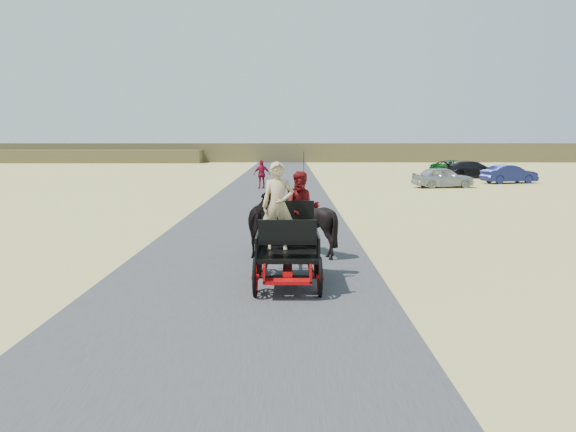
{
  "coord_description": "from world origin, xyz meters",
  "views": [
    {
      "loc": [
        1.01,
        -12.24,
        2.98
      ],
      "look_at": [
        0.96,
        0.66,
        1.2
      ],
      "focal_mm": 35.0,
      "sensor_mm": 36.0,
      "label": 1
    }
  ],
  "objects_px": {
    "carriage": "(288,267)",
    "pedestrian": "(262,174)",
    "horse_right": "(310,222)",
    "horse_left": "(267,222)",
    "car_c": "(474,170)",
    "car_b": "(509,174)",
    "car_d": "(453,167)",
    "car_a": "(443,177)"
  },
  "relations": [
    {
      "from": "car_d",
      "to": "car_c",
      "type": "bearing_deg",
      "value": 147.23
    },
    {
      "from": "carriage",
      "to": "horse_left",
      "type": "distance_m",
      "value": 3.09
    },
    {
      "from": "car_a",
      "to": "car_c",
      "type": "xyz_separation_m",
      "value": [
        4.66,
        8.48,
        0.0
      ]
    },
    {
      "from": "horse_left",
      "to": "car_b",
      "type": "xyz_separation_m",
      "value": [
        15.36,
        23.51,
        -0.23
      ]
    },
    {
      "from": "car_b",
      "to": "car_d",
      "type": "xyz_separation_m",
      "value": [
        -0.77,
        10.38,
        -0.03
      ]
    },
    {
      "from": "car_c",
      "to": "car_d",
      "type": "relative_size",
      "value": 1.04
    },
    {
      "from": "pedestrian",
      "to": "car_d",
      "type": "height_order",
      "value": "pedestrian"
    },
    {
      "from": "car_d",
      "to": "horse_right",
      "type": "bearing_deg",
      "value": 124.85
    },
    {
      "from": "horse_right",
      "to": "car_c",
      "type": "height_order",
      "value": "horse_right"
    },
    {
      "from": "horse_left",
      "to": "car_a",
      "type": "relative_size",
      "value": 0.54
    },
    {
      "from": "car_d",
      "to": "pedestrian",
      "type": "bearing_deg",
      "value": 99.29
    },
    {
      "from": "carriage",
      "to": "car_b",
      "type": "xyz_separation_m",
      "value": [
        14.81,
        26.51,
        0.25
      ]
    },
    {
      "from": "pedestrian",
      "to": "car_d",
      "type": "relative_size",
      "value": 0.41
    },
    {
      "from": "carriage",
      "to": "car_d",
      "type": "distance_m",
      "value": 39.46
    },
    {
      "from": "carriage",
      "to": "car_c",
      "type": "distance_m",
      "value": 34.65
    },
    {
      "from": "carriage",
      "to": "car_d",
      "type": "bearing_deg",
      "value": 69.16
    },
    {
      "from": "car_a",
      "to": "car_d",
      "type": "xyz_separation_m",
      "value": [
        4.6,
        13.7,
        -0.05
      ]
    },
    {
      "from": "horse_left",
      "to": "car_c",
      "type": "xyz_separation_m",
      "value": [
        14.65,
        28.66,
        -0.21
      ]
    },
    {
      "from": "horse_right",
      "to": "pedestrian",
      "type": "distance_m",
      "value": 19.51
    },
    {
      "from": "car_a",
      "to": "car_c",
      "type": "relative_size",
      "value": 0.85
    },
    {
      "from": "car_a",
      "to": "car_b",
      "type": "bearing_deg",
      "value": -68.72
    },
    {
      "from": "car_a",
      "to": "car_d",
      "type": "distance_m",
      "value": 14.45
    },
    {
      "from": "horse_left",
      "to": "pedestrian",
      "type": "height_order",
      "value": "pedestrian"
    },
    {
      "from": "carriage",
      "to": "car_c",
      "type": "relative_size",
      "value": 0.54
    },
    {
      "from": "pedestrian",
      "to": "car_d",
      "type": "xyz_separation_m",
      "value": [
        15.69,
        14.5,
        -0.28
      ]
    },
    {
      "from": "pedestrian",
      "to": "car_b",
      "type": "xyz_separation_m",
      "value": [
        16.46,
        4.12,
        -0.25
      ]
    },
    {
      "from": "car_a",
      "to": "car_b",
      "type": "xyz_separation_m",
      "value": [
        5.37,
        3.33,
        -0.02
      ]
    },
    {
      "from": "car_a",
      "to": "car_b",
      "type": "height_order",
      "value": "car_a"
    },
    {
      "from": "carriage",
      "to": "pedestrian",
      "type": "relative_size",
      "value": 1.39
    },
    {
      "from": "horse_right",
      "to": "car_b",
      "type": "relative_size",
      "value": 0.45
    },
    {
      "from": "horse_left",
      "to": "car_b",
      "type": "distance_m",
      "value": 28.08
    },
    {
      "from": "horse_left",
      "to": "horse_right",
      "type": "height_order",
      "value": "horse_right"
    },
    {
      "from": "horse_right",
      "to": "pedestrian",
      "type": "bearing_deg",
      "value": -83.51
    },
    {
      "from": "car_b",
      "to": "car_a",
      "type": "bearing_deg",
      "value": 106.72
    },
    {
      "from": "carriage",
      "to": "horse_left",
      "type": "height_order",
      "value": "horse_left"
    },
    {
      "from": "horse_left",
      "to": "car_c",
      "type": "height_order",
      "value": "horse_left"
    },
    {
      "from": "horse_right",
      "to": "car_c",
      "type": "relative_size",
      "value": 0.39
    },
    {
      "from": "pedestrian",
      "to": "car_c",
      "type": "bearing_deg",
      "value": -168.39
    },
    {
      "from": "horse_right",
      "to": "pedestrian",
      "type": "relative_size",
      "value": 0.98
    },
    {
      "from": "car_c",
      "to": "car_d",
      "type": "distance_m",
      "value": 5.23
    },
    {
      "from": "carriage",
      "to": "car_c",
      "type": "bearing_deg",
      "value": 65.99
    },
    {
      "from": "horse_left",
      "to": "car_c",
      "type": "bearing_deg",
      "value": -117.08
    }
  ]
}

